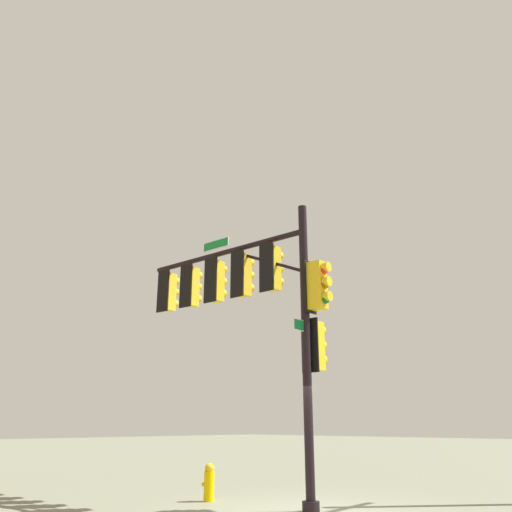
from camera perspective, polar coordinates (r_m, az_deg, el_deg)
The scene contains 3 objects.
ground_plane at distance 11.94m, azimuth 6.02°, elevation -25.96°, with size 120.00×120.00×0.00m, color gray.
signal_pole_assembly at distance 13.25m, azimuth -0.61°, elevation -4.50°, with size 5.93×1.26×6.75m.
fire_hydrant at distance 13.37m, azimuth -5.14°, elevation -23.32°, with size 0.33×0.24×0.83m.
Camera 1 is at (-7.28, 9.31, 1.71)m, focal length 36.75 mm.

